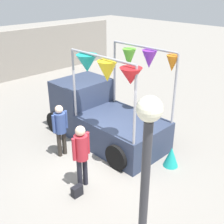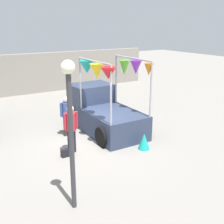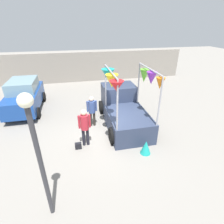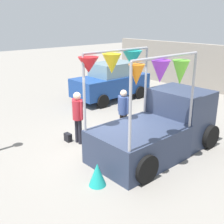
% 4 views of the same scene
% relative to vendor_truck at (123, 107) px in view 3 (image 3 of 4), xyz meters
% --- Properties ---
extents(ground_plane, '(60.00, 60.00, 0.00)m').
position_rel_vendor_truck_xyz_m(ground_plane, '(-1.14, -1.05, -0.89)').
color(ground_plane, gray).
extents(vendor_truck, '(2.43, 4.11, 3.14)m').
position_rel_vendor_truck_xyz_m(vendor_truck, '(0.00, 0.00, 0.00)').
color(vendor_truck, '#2D3851').
rests_on(vendor_truck, ground).
extents(parked_car, '(1.88, 4.00, 1.88)m').
position_rel_vendor_truck_xyz_m(parked_car, '(-5.42, 2.75, 0.05)').
color(parked_car, navy).
rests_on(parked_car, ground).
extents(person_customer, '(0.53, 0.34, 1.75)m').
position_rel_vendor_truck_xyz_m(person_customer, '(-2.12, -1.60, 0.17)').
color(person_customer, black).
rests_on(person_customer, ground).
extents(person_vendor, '(0.53, 0.34, 1.65)m').
position_rel_vendor_truck_xyz_m(person_vendor, '(-1.63, -0.02, 0.11)').
color(person_vendor, '#2D2823').
rests_on(person_vendor, ground).
extents(handbag, '(0.28, 0.16, 0.28)m').
position_rel_vendor_truck_xyz_m(handbag, '(-2.47, -1.80, -0.75)').
color(handbag, black).
rests_on(handbag, ground).
extents(street_lamp, '(0.32, 0.32, 3.68)m').
position_rel_vendor_truck_xyz_m(street_lamp, '(-3.34, -4.54, 1.53)').
color(street_lamp, '#333338').
rests_on(street_lamp, ground).
extents(brick_boundary_wall, '(18.00, 0.36, 2.60)m').
position_rel_vendor_truck_xyz_m(brick_boundary_wall, '(-1.14, 8.12, 0.41)').
color(brick_boundary_wall, gray).
rests_on(brick_boundary_wall, ground).
extents(folded_kite_bundle_teal, '(0.47, 0.47, 0.60)m').
position_rel_vendor_truck_xyz_m(folded_kite_bundle_teal, '(0.26, -2.70, -0.59)').
color(folded_kite_bundle_teal, teal).
rests_on(folded_kite_bundle_teal, ground).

